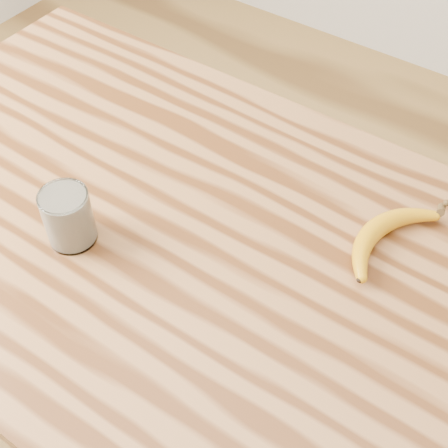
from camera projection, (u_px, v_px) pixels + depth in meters
The scene contains 3 objects.
table at pixel (156, 263), 1.14m from camera, with size 1.20×0.80×0.90m.
smoothie_glass at pixel (68, 217), 0.97m from camera, with size 0.08×0.08×0.10m.
banana at pixel (376, 228), 1.00m from camera, with size 0.10×0.28×0.03m, color #C7840D, non-canonical shape.
Camera 1 is at (0.50, -0.50, 1.68)m, focal length 50.00 mm.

